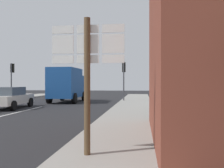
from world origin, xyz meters
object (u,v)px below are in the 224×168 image
object	(u,v)px
traffic_light_far_right	(124,73)
traffic_light_far_left	(12,73)
sedan_far	(10,97)
route_sign_post	(87,71)
delivery_truck	(67,84)

from	to	relation	value
traffic_light_far_right	traffic_light_far_left	bearing A→B (deg)	177.85
sedan_far	traffic_light_far_left	size ratio (longest dim) A/B	1.17
sedan_far	traffic_light_far_right	bearing A→B (deg)	42.80
route_sign_post	traffic_light_far_right	xyz separation A→B (m)	(-0.46, 16.84, 0.71)
route_sign_post	traffic_light_far_left	bearing A→B (deg)	124.17
route_sign_post	traffic_light_far_right	distance (m)	16.86
sedan_far	traffic_light_far_right	world-z (taller)	traffic_light_far_right
traffic_light_far_right	delivery_truck	bearing A→B (deg)	-167.76
traffic_light_far_right	sedan_far	bearing A→B (deg)	-137.20
traffic_light_far_right	route_sign_post	bearing A→B (deg)	-88.44
traffic_light_far_left	traffic_light_far_right	bearing A→B (deg)	-2.15
sedan_far	traffic_light_far_left	bearing A→B (deg)	118.77
route_sign_post	traffic_light_far_right	size ratio (longest dim) A/B	0.87
route_sign_post	traffic_light_far_left	xyz separation A→B (m)	(-11.72, 17.26, 0.73)
route_sign_post	traffic_light_far_left	size ratio (longest dim) A/B	0.87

